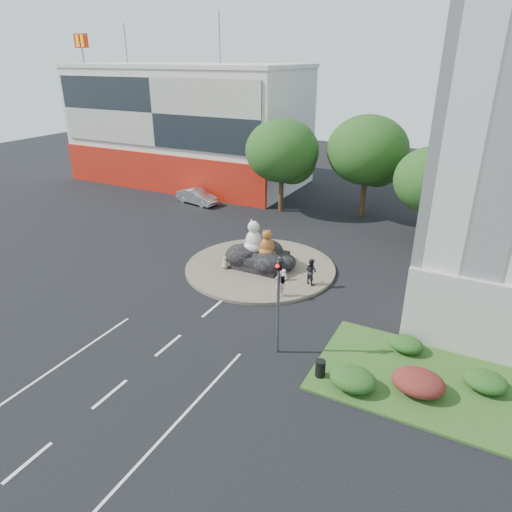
# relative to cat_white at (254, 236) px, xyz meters

# --- Properties ---
(ground) EXTENTS (120.00, 120.00, 0.00)m
(ground) POSITION_rel_cat_white_xyz_m (0.56, -10.11, -2.23)
(ground) COLOR black
(ground) RESTS_ON ground
(roundabout_island) EXTENTS (10.00, 10.00, 0.20)m
(roundabout_island) POSITION_rel_cat_white_xyz_m (0.56, -0.11, -2.13)
(roundabout_island) COLOR brown
(roundabout_island) RESTS_ON ground
(rock_plinth) EXTENTS (3.20, 2.60, 0.90)m
(rock_plinth) POSITION_rel_cat_white_xyz_m (0.56, -0.11, -1.58)
(rock_plinth) COLOR black
(rock_plinth) RESTS_ON roundabout_island
(shophouse_block) EXTENTS (25.20, 12.30, 17.40)m
(shophouse_block) POSITION_rel_cat_white_xyz_m (-17.45, 17.80, 3.95)
(shophouse_block) COLOR beige
(shophouse_block) RESTS_ON ground
(grass_verge) EXTENTS (10.00, 6.00, 0.12)m
(grass_verge) POSITION_rel_cat_white_xyz_m (12.56, -7.11, -2.17)
(grass_verge) COLOR #224C19
(grass_verge) RESTS_ON ground
(tree_left) EXTENTS (6.46, 6.46, 8.27)m
(tree_left) POSITION_rel_cat_white_xyz_m (-3.38, 11.95, 3.01)
(tree_left) COLOR #382314
(tree_left) RESTS_ON ground
(tree_mid) EXTENTS (6.84, 6.84, 8.76)m
(tree_mid) POSITION_rel_cat_white_xyz_m (3.62, 13.95, 3.32)
(tree_mid) COLOR #382314
(tree_mid) RESTS_ON ground
(tree_right) EXTENTS (5.70, 5.70, 7.30)m
(tree_right) POSITION_rel_cat_white_xyz_m (9.62, 9.95, 2.40)
(tree_right) COLOR #382314
(tree_right) RESTS_ON ground
(hedge_near_green) EXTENTS (2.00, 1.60, 0.90)m
(hedge_near_green) POSITION_rel_cat_white_xyz_m (9.56, -9.11, -1.66)
(hedge_near_green) COLOR #163A12
(hedge_near_green) RESTS_ON grass_verge
(hedge_red) EXTENTS (2.20, 1.76, 0.99)m
(hedge_red) POSITION_rel_cat_white_xyz_m (12.06, -8.11, -1.62)
(hedge_red) COLOR #542116
(hedge_red) RESTS_ON grass_verge
(hedge_mid_green) EXTENTS (1.80, 1.44, 0.81)m
(hedge_mid_green) POSITION_rel_cat_white_xyz_m (14.56, -6.61, -1.71)
(hedge_mid_green) COLOR #163A12
(hedge_mid_green) RESTS_ON grass_verge
(hedge_back_green) EXTENTS (1.60, 1.28, 0.72)m
(hedge_back_green) POSITION_rel_cat_white_xyz_m (11.06, -5.31, -1.75)
(hedge_back_green) COLOR #163A12
(hedge_back_green) RESTS_ON grass_verge
(traffic_light) EXTENTS (0.44, 1.24, 5.00)m
(traffic_light) POSITION_rel_cat_white_xyz_m (5.65, -8.12, 1.39)
(traffic_light) COLOR #595B60
(traffic_light) RESTS_ON ground
(street_lamp) EXTENTS (2.34, 0.22, 8.06)m
(street_lamp) POSITION_rel_cat_white_xyz_m (13.37, -2.11, 2.32)
(street_lamp) COLOR #595B60
(street_lamp) RESTS_ON ground
(cat_white) EXTENTS (1.69, 1.59, 2.27)m
(cat_white) POSITION_rel_cat_white_xyz_m (0.00, 0.00, 0.00)
(cat_white) COLOR beige
(cat_white) RESTS_ON rock_plinth
(cat_tabby) EXTENTS (1.45, 1.39, 1.88)m
(cat_tabby) POSITION_rel_cat_white_xyz_m (1.08, -0.19, -0.20)
(cat_tabby) COLOR orange
(cat_tabby) RESTS_ON rock_plinth
(kitten_calico) EXTENTS (0.54, 0.47, 0.87)m
(kitten_calico) POSITION_rel_cat_white_xyz_m (-1.37, -1.44, -1.60)
(kitten_calico) COLOR silver
(kitten_calico) RESTS_ON roundabout_island
(kitten_white) EXTENTS (0.55, 0.52, 0.75)m
(kitten_white) POSITION_rel_cat_white_xyz_m (2.79, -1.25, -1.66)
(kitten_white) COLOR beige
(kitten_white) RESTS_ON roundabout_island
(pedestrian_pink) EXTENTS (0.58, 0.38, 1.60)m
(pedestrian_pink) POSITION_rel_cat_white_xyz_m (3.45, -3.25, -1.23)
(pedestrian_pink) COLOR pink
(pedestrian_pink) RESTS_ON roundabout_island
(pedestrian_dark) EXTENTS (1.00, 0.91, 1.66)m
(pedestrian_dark) POSITION_rel_cat_white_xyz_m (4.47, -0.95, -1.20)
(pedestrian_dark) COLOR #212129
(pedestrian_dark) RESTS_ON roundabout_island
(parked_car) EXTENTS (4.56, 2.28, 1.44)m
(parked_car) POSITION_rel_cat_white_xyz_m (-11.53, 10.20, -1.52)
(parked_car) COLOR #B5B8BD
(parked_car) RESTS_ON ground
(litter_bin) EXTENTS (0.57, 0.57, 0.78)m
(litter_bin) POSITION_rel_cat_white_xyz_m (8.06, -8.99, -1.72)
(litter_bin) COLOR black
(litter_bin) RESTS_ON grass_verge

